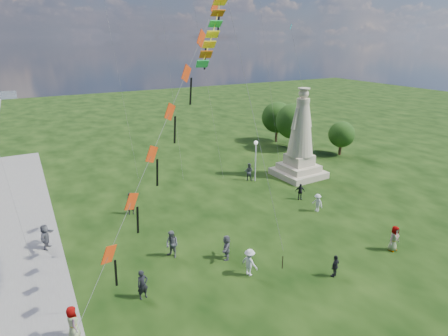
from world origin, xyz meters
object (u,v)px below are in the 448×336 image
person_5 (46,238)px  person_2 (250,262)px  statue (300,144)px  person_3 (335,266)px  person_7 (249,172)px  person_11 (227,247)px  person_10 (73,324)px  person_6 (131,204)px  person_1 (172,244)px  person_0 (143,285)px  person_9 (300,192)px  person_8 (317,203)px  person_4 (394,238)px  lamppost (256,152)px

person_5 → person_2: bearing=-103.3°
statue → person_2: statue is taller
person_3 → person_5: 19.28m
person_7 → person_11: (-9.02, -11.59, -0.06)m
person_5 → person_10: person_5 is taller
person_6 → person_2: bearing=-62.0°
statue → person_1: 19.37m
person_0 → person_3: bearing=-28.0°
person_0 → person_9: person_0 is taller
statue → person_1: (-17.36, -8.20, -2.53)m
person_6 → person_8: person_6 is taller
person_11 → person_9: bearing=148.0°
person_3 → person_7: bearing=-123.8°
statue → person_4: bearing=-107.0°
person_3 → person_7: (4.14, 16.49, 0.18)m
person_7 → person_6: bearing=53.0°
person_3 → person_9: size_ratio=0.97×
person_1 → person_4: bearing=35.2°
person_8 → person_9: 2.65m
person_8 → person_9: bearing=163.2°
lamppost → person_8: (0.75, -8.43, -2.29)m
person_6 → person_11: person_6 is taller
person_2 → person_7: size_ratio=0.97×
lamppost → person_8: size_ratio=2.74×
person_3 → person_11: person_11 is taller
lamppost → person_6: 13.42m
person_0 → person_2: bearing=-18.4°
lamppost → person_0: (-15.48, -12.30, -2.19)m
person_2 → person_3: person_2 is taller
person_1 → person_9: bearing=74.4°
person_1 → person_5: (-7.28, 5.02, -0.05)m
person_0 → person_10: size_ratio=1.00×
person_2 → person_4: size_ratio=0.97×
person_4 → person_6: 20.13m
person_0 → person_6: bearing=68.4°
person_7 → person_9: (1.47, -6.34, -0.16)m
person_11 → person_8: bearing=135.8°
person_4 → person_5: (-20.93, 11.51, -0.01)m
person_10 → person_11: (9.89, 2.63, -0.03)m
person_3 → person_10: person_10 is taller
person_2 → person_3: 5.23m
person_5 → person_3: bearing=-100.5°
person_5 → person_11: size_ratio=1.06×
person_1 → person_9: 13.98m
statue → person_0: size_ratio=5.23×
lamppost → person_11: lamppost is taller
person_8 → person_10: 20.75m
person_11 → statue: bearing=156.7°
person_4 → person_8: 7.21m
person_8 → person_11: person_11 is taller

